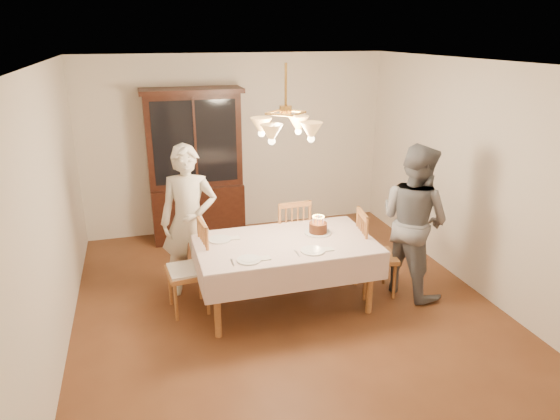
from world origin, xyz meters
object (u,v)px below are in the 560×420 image
object	(u,v)px
dining_table	(285,248)
elderly_woman	(189,222)
birthday_cake	(318,228)
chair_far_side	(290,240)
china_hutch	(195,168)

from	to	relation	value
dining_table	elderly_woman	bearing A→B (deg)	148.54
dining_table	birthday_cake	world-z (taller)	birthday_cake
dining_table	elderly_woman	size ratio (longest dim) A/B	1.09
dining_table	chair_far_side	distance (m)	0.81
dining_table	birthday_cake	bearing A→B (deg)	16.82
elderly_woman	dining_table	bearing A→B (deg)	-19.03
elderly_woman	birthday_cake	distance (m)	1.44
birthday_cake	dining_table	bearing A→B (deg)	-163.18
china_hutch	elderly_woman	bearing A→B (deg)	-99.73
chair_far_side	elderly_woman	xyz separation A→B (m)	(-1.22, -0.14, 0.43)
china_hutch	chair_far_side	distance (m)	1.89
china_hutch	dining_table	bearing A→B (deg)	-73.64
chair_far_side	birthday_cake	world-z (taller)	chair_far_side
dining_table	china_hutch	size ratio (longest dim) A/B	0.88
china_hutch	birthday_cake	xyz separation A→B (m)	(1.08, -2.13, -0.23)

